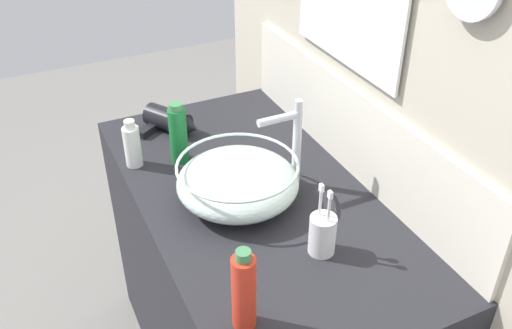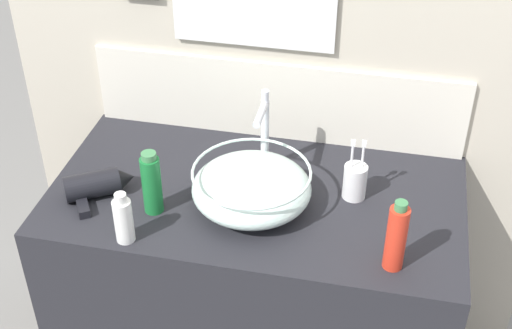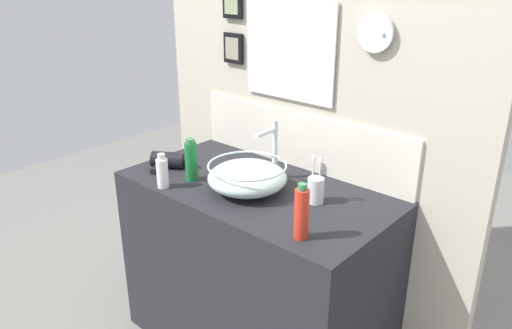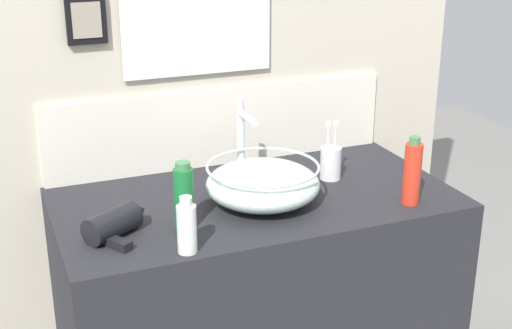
% 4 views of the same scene
% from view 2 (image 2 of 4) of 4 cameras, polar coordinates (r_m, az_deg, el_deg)
% --- Properties ---
extents(vanity_counter, '(1.16, 0.61, 0.82)m').
position_cam_2_polar(vanity_counter, '(2.27, -0.02, -10.51)').
color(vanity_counter, '#232328').
rests_on(vanity_counter, ground).
extents(back_panel, '(1.67, 0.10, 2.47)m').
position_cam_2_polar(back_panel, '(2.07, 1.95, 12.35)').
color(back_panel, beige).
rests_on(back_panel, ground).
extents(glass_bowl_sink, '(0.32, 0.32, 0.12)m').
position_cam_2_polar(glass_bowl_sink, '(1.92, -0.29, -1.85)').
color(glass_bowl_sink, silver).
rests_on(glass_bowl_sink, vanity_counter).
extents(faucet, '(0.02, 0.13, 0.26)m').
position_cam_2_polar(faucet, '(1.99, 0.70, 2.95)').
color(faucet, silver).
rests_on(faucet, vanity_counter).
extents(hair_drier, '(0.20, 0.20, 0.07)m').
position_cam_2_polar(hair_drier, '(2.02, -12.57, -1.61)').
color(hair_drier, black).
rests_on(hair_drier, vanity_counter).
extents(toothbrush_cup, '(0.06, 0.06, 0.19)m').
position_cam_2_polar(toothbrush_cup, '(1.97, 7.92, -1.31)').
color(toothbrush_cup, white).
rests_on(toothbrush_cup, vanity_counter).
extents(soap_dispenser, '(0.05, 0.05, 0.20)m').
position_cam_2_polar(soap_dispenser, '(1.75, 11.16, -5.72)').
color(soap_dispenser, red).
rests_on(soap_dispenser, vanity_counter).
extents(lotion_bottle, '(0.05, 0.05, 0.19)m').
position_cam_2_polar(lotion_bottle, '(1.90, -8.35, -1.51)').
color(lotion_bottle, '#197233').
rests_on(lotion_bottle, vanity_counter).
extents(shampoo_bottle, '(0.05, 0.05, 0.15)m').
position_cam_2_polar(shampoo_bottle, '(1.83, -10.56, -4.33)').
color(shampoo_bottle, white).
rests_on(shampoo_bottle, vanity_counter).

